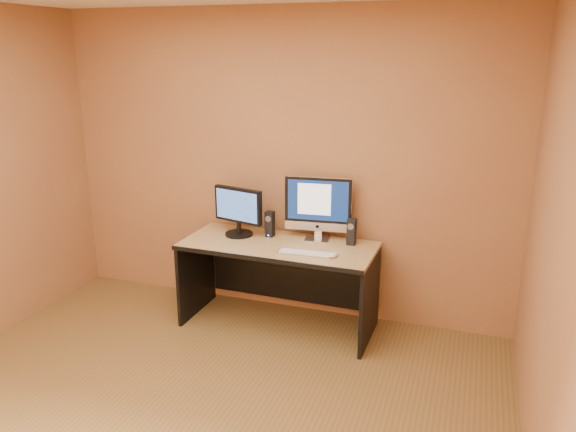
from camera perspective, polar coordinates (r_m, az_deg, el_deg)
The scene contains 10 objects.
walls at distance 3.07m, azimuth -13.50°, elevation -2.00°, with size 4.00×4.00×2.60m, color olive, non-canonical shape.
desk at distance 4.71m, azimuth -0.99°, elevation -7.04°, with size 1.58×0.69×0.73m, color tan, non-canonical shape.
imac at distance 4.61m, azimuth 3.02°, elevation 0.79°, with size 0.56×0.21×0.54m, color #BBBBBF, non-canonical shape.
second_monitor at distance 4.75m, azimuth -5.06°, elevation 0.43°, with size 0.47×0.24×0.41m, color black, non-canonical shape.
speaker_left at distance 4.73m, azimuth -1.85°, elevation -0.81°, with size 0.07×0.07×0.22m, color black, non-canonical shape.
speaker_right at distance 4.56m, azimuth 6.48°, elevation -1.60°, with size 0.07×0.07×0.22m, color black, non-canonical shape.
keyboard at distance 4.35m, azimuth 1.71°, elevation -3.78°, with size 0.42×0.11×0.02m, color #BAB9BE.
mouse at distance 4.31m, azimuth 4.64°, elevation -3.94°, with size 0.06×0.10×0.04m, color silver.
cable_a at distance 4.76m, azimuth 4.13°, elevation -2.06°, with size 0.01×0.01×0.22m, color black.
cable_b at distance 4.79m, azimuth 2.62°, elevation -1.91°, with size 0.01×0.01×0.18m, color black.
Camera 1 is at (1.59, -2.44, 2.26)m, focal length 35.00 mm.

